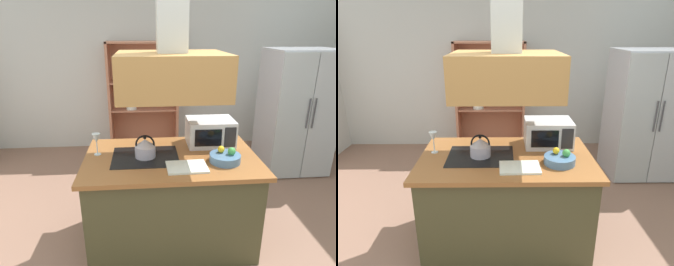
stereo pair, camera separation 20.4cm
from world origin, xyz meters
TOP-DOWN VIEW (x-y plane):
  - ground_plane at (0.00, 0.00)m, footprint 7.80×7.80m
  - wall_back at (0.00, 3.00)m, footprint 6.00×0.12m
  - kitchen_island at (-0.12, 0.39)m, footprint 1.58×0.98m
  - range_hood at (-0.12, 0.39)m, footprint 0.90×0.70m
  - refrigerator at (1.81, 1.81)m, footprint 0.90×0.77m
  - dish_cabinet at (-0.37, 2.78)m, footprint 1.14×0.40m
  - kettle at (-0.36, 0.39)m, footprint 0.19×0.19m
  - cutting_board at (-0.01, 0.14)m, footprint 0.35×0.25m
  - microwave at (0.29, 0.66)m, footprint 0.46×0.35m
  - wine_glass_on_counter at (-0.80, 0.48)m, footprint 0.08×0.08m
  - fruit_bowl at (0.34, 0.23)m, footprint 0.27×0.27m

SIDE VIEW (x-z plane):
  - ground_plane at x=0.00m, z-range 0.00..0.00m
  - kitchen_island at x=-0.12m, z-range 0.00..0.90m
  - dish_cabinet at x=-0.37m, z-range -0.11..1.71m
  - refrigerator at x=1.81m, z-range 0.00..1.76m
  - cutting_board at x=-0.01m, z-range 0.90..0.92m
  - fruit_bowl at x=0.34m, z-range 0.87..1.01m
  - kettle at x=-0.36m, z-range 0.88..1.09m
  - microwave at x=0.29m, z-range 0.90..1.16m
  - wine_glass_on_counter at x=-0.80m, z-range 0.95..1.16m
  - wall_back at x=0.00m, z-range 0.00..2.70m
  - range_hood at x=-0.12m, z-range 1.14..2.37m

